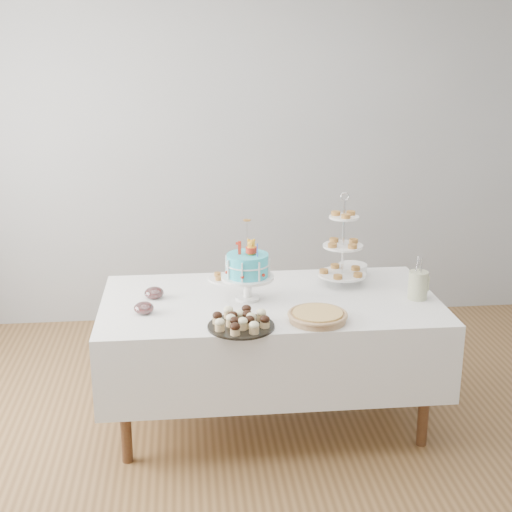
{
  "coord_description": "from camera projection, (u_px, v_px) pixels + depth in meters",
  "views": [
    {
      "loc": [
        -0.47,
        -3.5,
        2.2
      ],
      "look_at": [
        -0.08,
        0.3,
        1.03
      ],
      "focal_mm": 50.0,
      "sensor_mm": 36.0,
      "label": 1
    }
  ],
  "objects": [
    {
      "name": "utensil_pitcher",
      "position": [
        418.0,
        284.0,
        4.06
      ],
      "size": [
        0.11,
        0.11,
        0.25
      ],
      "rotation": [
        0.0,
        0.0,
        -0.37
      ],
      "color": "beige",
      "rests_on": "table"
    },
    {
      "name": "pastry_plate",
      "position": [
        227.0,
        277.0,
        4.4
      ],
      "size": [
        0.23,
        0.23,
        0.03
      ],
      "color": "white",
      "rests_on": "table"
    },
    {
      "name": "table",
      "position": [
        270.0,
        336.0,
        4.14
      ],
      "size": [
        1.92,
        1.02,
        0.77
      ],
      "color": "silver",
      "rests_on": "floor"
    },
    {
      "name": "pie",
      "position": [
        318.0,
        316.0,
        3.75
      ],
      "size": [
        0.32,
        0.32,
        0.05
      ],
      "color": "tan",
      "rests_on": "table"
    },
    {
      "name": "floor",
      "position": [
        276.0,
        445.0,
        4.02
      ],
      "size": [
        5.0,
        5.0,
        0.0
      ],
      "primitive_type": "plane",
      "color": "brown",
      "rests_on": "ground"
    },
    {
      "name": "tiered_stand",
      "position": [
        343.0,
        246.0,
        4.26
      ],
      "size": [
        0.29,
        0.29,
        0.57
      ],
      "color": "silver",
      "rests_on": "table"
    },
    {
      "name": "cupcake_tray",
      "position": [
        241.0,
        320.0,
        3.66
      ],
      "size": [
        0.35,
        0.35,
        0.08
      ],
      "color": "black",
      "rests_on": "table"
    },
    {
      "name": "jam_bowl_a",
      "position": [
        144.0,
        308.0,
        3.85
      ],
      "size": [
        0.11,
        0.11,
        0.06
      ],
      "color": "silver",
      "rests_on": "table"
    },
    {
      "name": "birthday_cake",
      "position": [
        248.0,
        279.0,
        4.03
      ],
      "size": [
        0.3,
        0.3,
        0.46
      ],
      "rotation": [
        0.0,
        0.0,
        -0.33
      ],
      "color": "white",
      "rests_on": "table"
    },
    {
      "name": "plate_stack",
      "position": [
        352.0,
        270.0,
        4.48
      ],
      "size": [
        0.18,
        0.18,
        0.07
      ],
      "color": "white",
      "rests_on": "table"
    },
    {
      "name": "jam_bowl_b",
      "position": [
        154.0,
        293.0,
        4.08
      ],
      "size": [
        0.11,
        0.11,
        0.07
      ],
      "color": "silver",
      "rests_on": "table"
    },
    {
      "name": "walls",
      "position": [
        278.0,
        213.0,
        3.62
      ],
      "size": [
        5.04,
        4.04,
        2.7
      ],
      "color": "#96999B",
      "rests_on": "floor"
    }
  ]
}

